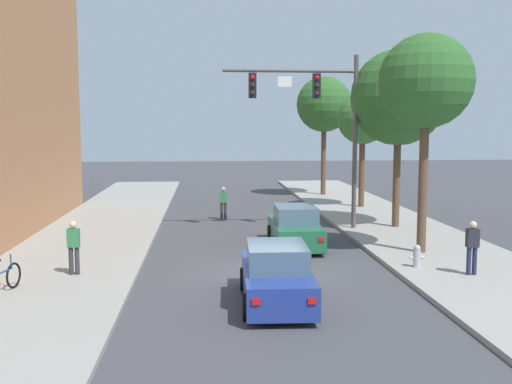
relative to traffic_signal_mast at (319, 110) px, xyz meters
name	(u,v)px	position (x,y,z in m)	size (l,w,h in m)	color
ground_plane	(267,275)	(-2.99, -7.39, -5.31)	(120.00, 120.00, 0.00)	#424247
sidewalk_left	(54,277)	(-9.49, -7.39, -5.23)	(5.00, 60.00, 0.15)	#99968E
sidewalk_right	(468,268)	(3.51, -7.39, -5.23)	(5.00, 60.00, 0.15)	#99968E
traffic_signal_mast	(319,110)	(0.00, 0.00, 0.00)	(5.84, 0.38, 7.50)	#514C47
car_lead_green	(295,228)	(-1.48, -3.21, -4.58)	(1.87, 4.26, 1.60)	#1E663D
car_following_blue	(276,276)	(-3.06, -10.44, -4.58)	(1.95, 4.29, 1.60)	navy
pedestrian_sidewalk_left_walker	(74,245)	(-8.86, -7.47, -4.24)	(0.36, 0.22, 1.64)	#333338
pedestrian_crossing_road	(223,202)	(-4.02, 3.63, -4.39)	(0.36, 0.22, 1.64)	#333338
pedestrian_sidewalk_right_walker	(472,245)	(3.11, -8.51, -4.24)	(0.36, 0.22, 1.64)	#232847
bicycle_leaning	(3,279)	(-10.33, -9.40, -4.77)	(0.46, 1.74, 0.98)	black
fire_hydrant	(417,256)	(1.81, -7.41, -4.80)	(0.48, 0.24, 0.72)	#B2B2B7
street_tree_nearest	(426,83)	(2.76, -5.20, 0.81)	(3.28, 3.28, 7.66)	brown
street_tree_second	(399,98)	(3.56, 0.17, 0.54)	(4.19, 4.19, 7.81)	brown
street_tree_third	(363,120)	(3.74, 6.77, -0.34)	(2.81, 2.81, 6.27)	brown
street_tree_farthest	(324,105)	(2.78, 12.75, 0.66)	(3.57, 3.57, 7.64)	brown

